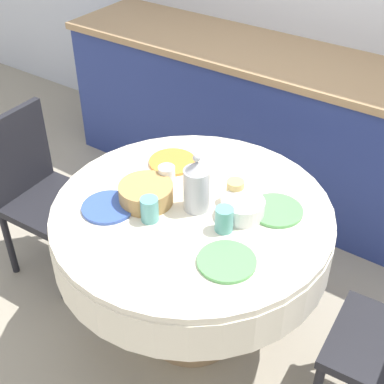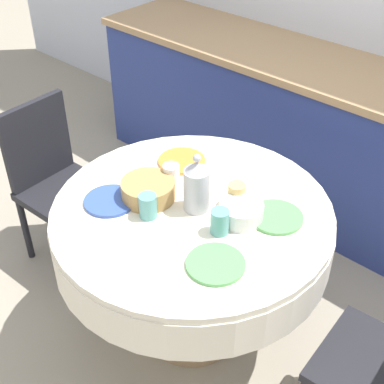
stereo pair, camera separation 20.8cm
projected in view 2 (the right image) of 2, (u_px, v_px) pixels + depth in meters
The scene contains 15 objects.
ground_plane at pixel (192, 329), 2.58m from camera, with size 12.00×12.00×0.00m, color #9E937F.
kitchen_counter at pixel (337, 147), 3.04m from camera, with size 3.24×0.64×0.91m.
dining_table at pixel (192, 232), 2.21m from camera, with size 1.14×1.14×0.74m.
chair_right at pixel (55, 177), 2.75m from camera, with size 0.42×0.42×0.88m.
plate_near_left at pixel (110, 201), 2.16m from camera, with size 0.21×0.21×0.01m, color #3856AD.
cup_near_left at pixel (148, 206), 2.06m from camera, with size 0.07×0.07×0.10m, color #5BA39E.
plate_near_right at pixel (216, 264), 1.87m from camera, with size 0.21×0.21×0.01m, color #5BA85B.
cup_near_right at pixel (220, 222), 1.98m from camera, with size 0.07×0.07×0.10m, color #5BA39E.
plate_far_left at pixel (182, 161), 2.39m from camera, with size 0.21×0.21×0.01m, color orange.
cup_far_left at pixel (171, 175), 2.22m from camera, with size 0.07×0.07×0.10m, color white.
plate_far_right at pixel (276, 217), 2.07m from camera, with size 0.21×0.21×0.01m, color #5BA85B.
cup_far_right at pixel (236, 195), 2.12m from camera, with size 0.07×0.07×0.10m, color #DBB766.
coffee_carafe at pixel (197, 186), 2.07m from camera, with size 0.10×0.10×0.25m.
bread_basket at pixel (148, 190), 2.16m from camera, with size 0.22×0.22×0.08m, color #AD844C.
fruit_bowl at pixel (241, 212), 2.05m from camera, with size 0.17×0.17×0.07m, color silver.
Camera 2 is at (1.11, -1.24, 2.07)m, focal length 50.00 mm.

